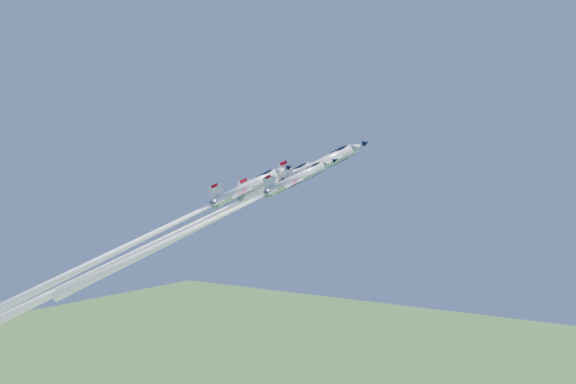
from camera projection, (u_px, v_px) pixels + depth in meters
The scene contains 4 objects.
jet_lead at pixel (226, 211), 114.52m from camera, with size 35.06×32.47×40.12m.
jet_left at pixel (144, 249), 117.54m from camera, with size 44.35×41.24×56.88m.
jet_right at pixel (207, 223), 106.70m from camera, with size 29.25×27.14×35.33m.
jet_slot at pixel (133, 243), 111.98m from camera, with size 36.56×33.96×45.76m.
Camera 1 is at (63.62, -95.04, 84.11)m, focal length 40.00 mm.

